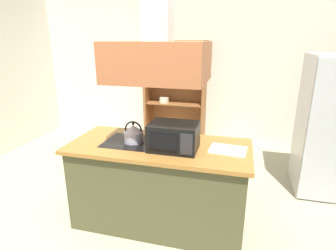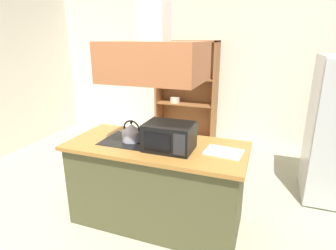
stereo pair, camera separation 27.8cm
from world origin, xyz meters
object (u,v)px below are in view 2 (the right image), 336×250
object	(u,v)px
cutting_board	(224,152)
microwave	(169,137)
kettle	(132,132)
dish_cabinet	(187,99)

from	to	relation	value
cutting_board	microwave	world-z (taller)	microwave
microwave	cutting_board	bearing A→B (deg)	9.98
cutting_board	microwave	size ratio (longest dim) A/B	0.74
kettle	cutting_board	world-z (taller)	kettle
microwave	kettle	bearing A→B (deg)	170.06
dish_cabinet	cutting_board	bearing A→B (deg)	-66.18
cutting_board	microwave	distance (m)	0.53
dish_cabinet	kettle	distance (m)	2.51
kettle	microwave	distance (m)	0.45
dish_cabinet	cutting_board	xyz separation A→B (m)	(1.10, -2.49, 0.07)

